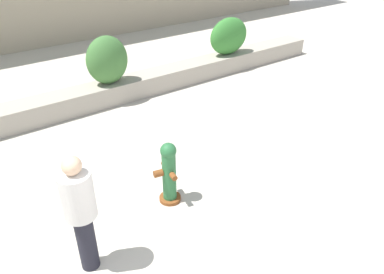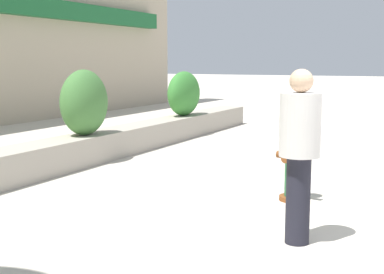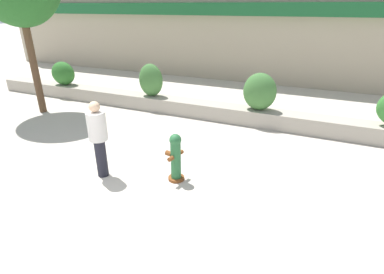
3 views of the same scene
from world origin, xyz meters
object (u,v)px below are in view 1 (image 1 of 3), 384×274
at_px(pedestrian, 80,208).
at_px(fire_hydrant, 169,172).
at_px(hedge_bush_2, 107,60).
at_px(hedge_bush_3, 229,36).

bearing_deg(pedestrian, fire_hydrant, 17.58).
bearing_deg(hedge_bush_2, fire_hydrant, -102.42).
bearing_deg(hedge_bush_3, hedge_bush_2, 180.00).
relative_size(hedge_bush_2, fire_hydrant, 1.07).
relative_size(hedge_bush_2, hedge_bush_3, 0.90).
bearing_deg(hedge_bush_3, fire_hydrant, -139.31).
height_order(fire_hydrant, pedestrian, pedestrian).
distance_m(hedge_bush_2, hedge_bush_3, 3.81).
height_order(hedge_bush_2, pedestrian, pedestrian).
xyz_separation_m(hedge_bush_2, pedestrian, (-2.47, -4.54, -0.09)).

